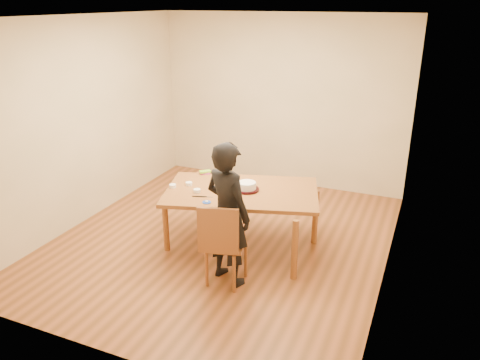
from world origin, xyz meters
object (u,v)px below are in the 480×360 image
at_px(cake, 247,186).
at_px(person, 228,214).
at_px(dining_table, 242,192).
at_px(dining_chair, 226,244).
at_px(cake_plate, 247,189).

height_order(cake, person, person).
bearing_deg(cake, person, -83.05).
height_order(dining_table, dining_chair, dining_table).
bearing_deg(dining_table, cake_plate, 4.54).
height_order(cake_plate, cake, cake).
relative_size(cake_plate, cake, 1.32).
relative_size(cake_plate, person, 0.18).
bearing_deg(cake_plate, dining_table, -158.95).
bearing_deg(person, cake, -61.97).
bearing_deg(dining_chair, cake_plate, 81.18).
bearing_deg(dining_chair, cake, 81.18).
bearing_deg(cake_plate, dining_chair, -83.44).
height_order(dining_table, cake, cake).
relative_size(dining_table, cake_plate, 6.18).
relative_size(dining_table, dining_chair, 4.82).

